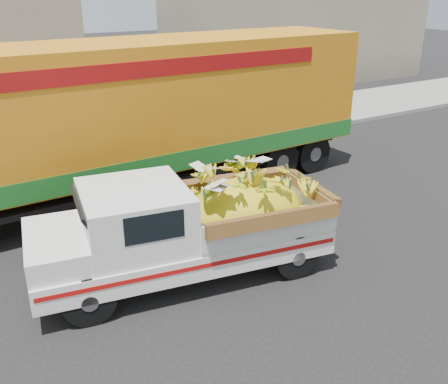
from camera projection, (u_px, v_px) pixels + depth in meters
ground at (236, 268)px, 9.45m from camera, size 100.00×100.00×0.00m
curb at (114, 165)px, 14.64m from camera, size 60.00×0.25×0.15m
sidewalk at (92, 147)px, 16.30m from camera, size 60.00×4.00×0.14m
building_right at (297, 23)px, 27.35m from camera, size 14.00×6.00×6.00m
pickup_truck at (204, 223)px, 9.01m from camera, size 5.49×2.77×1.84m
semi_trailer at (142, 113)px, 11.93m from camera, size 12.03×2.92×3.80m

